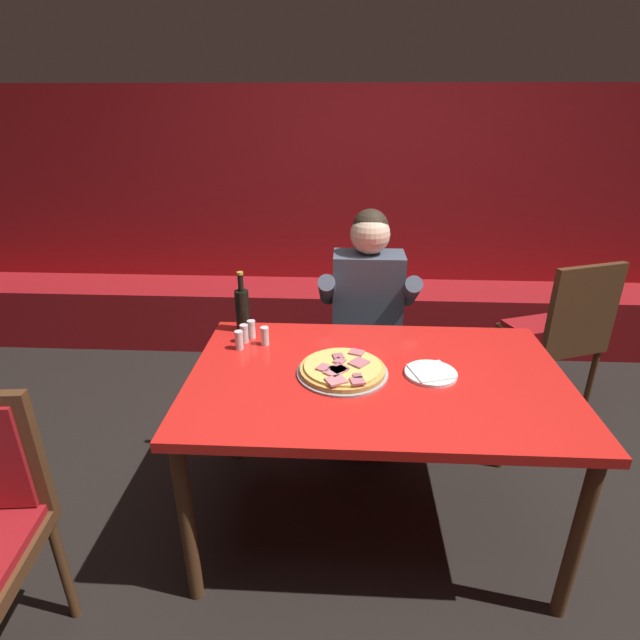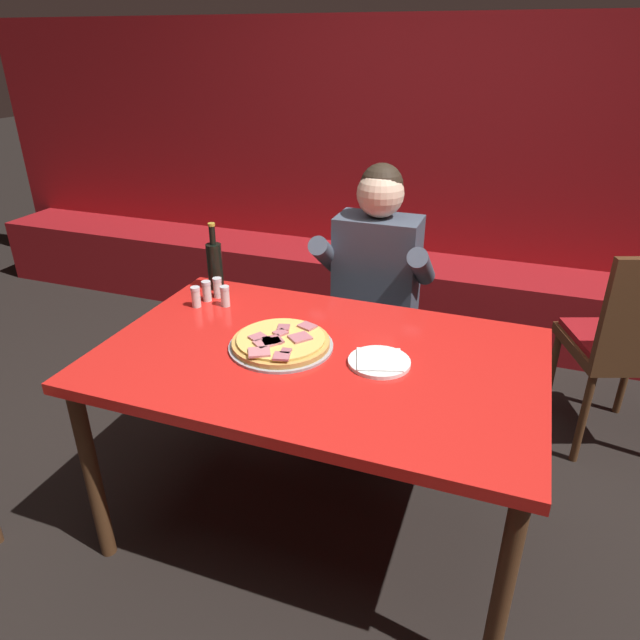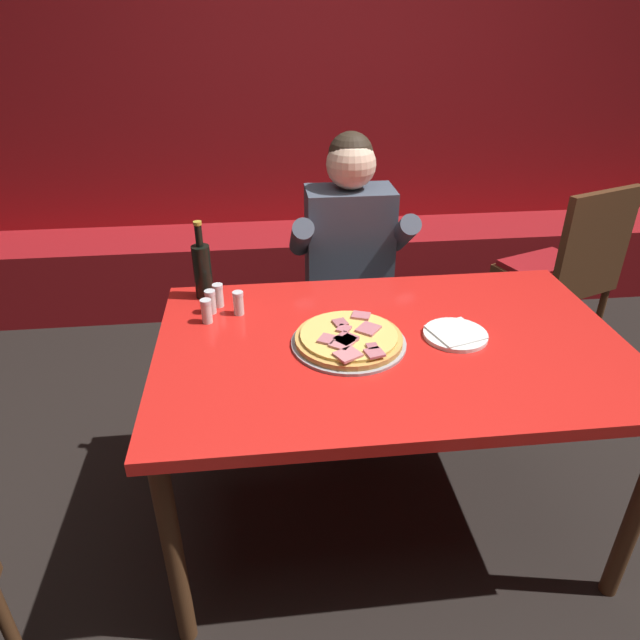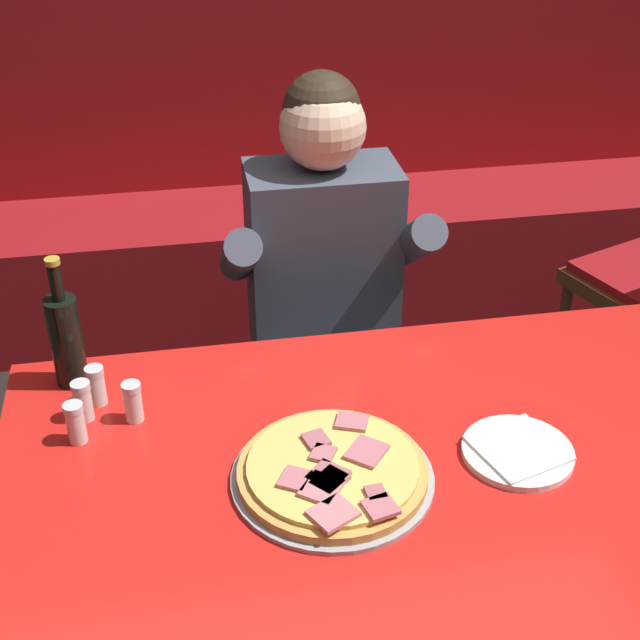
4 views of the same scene
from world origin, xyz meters
name	(u,v)px [view 4 (image 4 of 4)]	position (x,y,z in m)	size (l,w,h in m)	color
booth_wall_panel	(262,54)	(0.00, 2.18, 0.95)	(6.80, 0.16, 1.90)	maroon
booth_bench	(278,261)	(0.00, 1.86, 0.23)	(6.46, 0.48, 0.46)	maroon
main_dining_table	(406,500)	(0.00, 0.00, 0.70)	(1.51, 0.96, 0.78)	#4C2D19
pizza	(333,472)	(-0.14, 0.00, 0.80)	(0.37, 0.37, 0.05)	#9E9EA3
plate_white_paper	(518,451)	(0.21, 0.01, 0.78)	(0.21, 0.21, 0.02)	white
beer_bottle	(66,338)	(-0.62, 0.39, 0.89)	(0.07, 0.07, 0.29)	black
shaker_oregano	(83,403)	(-0.59, 0.26, 0.82)	(0.04, 0.04, 0.09)	silver
shaker_black_pepper	(97,387)	(-0.57, 0.31, 0.82)	(0.04, 0.04, 0.09)	silver
shaker_parmesan	(76,425)	(-0.60, 0.19, 0.82)	(0.04, 0.04, 0.09)	silver
shaker_red_pepper_flakes	(133,404)	(-0.49, 0.24, 0.82)	(0.04, 0.04, 0.09)	silver
diner_seated_blue_shirt	(328,303)	(-0.01, 0.73, 0.71)	(0.53, 0.53, 1.27)	black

